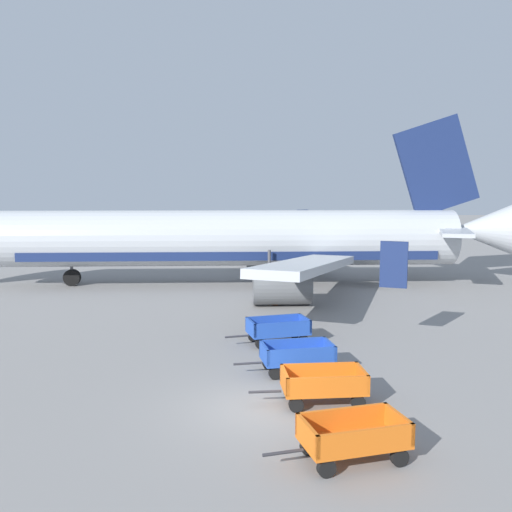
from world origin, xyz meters
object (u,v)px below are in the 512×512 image
Objects in this scene: baggage_cart_fourth_in_row at (278,330)px; baggage_cart_second_in_row at (323,385)px; airplane at (245,239)px; baggage_cart_third_in_row at (297,356)px; traffic_cone_near_plane at (275,300)px; baggage_cart_nearest at (353,437)px.

baggage_cart_second_in_row is at bearing -79.42° from baggage_cart_fourth_in_row.
baggage_cart_second_in_row is (3.07, -20.70, -2.45)m from airplane.
baggage_cart_second_in_row and baggage_cart_third_in_row have the same top height.
traffic_cone_near_plane is at bearing -73.62° from airplane.
airplane is at bearing 98.04° from baggage_cart_nearest.
baggage_cart_second_in_row is 1.00× the size of baggage_cart_fourth_in_row.
baggage_cart_nearest is 1.00× the size of baggage_cart_second_in_row.
baggage_cart_second_in_row and baggage_cart_fourth_in_row have the same top height.
baggage_cart_nearest is at bearing -81.27° from baggage_cart_third_in_row.
airplane is at bearing 98.44° from baggage_cart_second_in_row.
airplane is 10.38× the size of baggage_cart_third_in_row.
baggage_cart_fourth_in_row is (-1.22, 6.55, 0.00)m from baggage_cart_second_in_row.
baggage_cart_third_in_row is 11.48m from traffic_cone_near_plane.
baggage_cart_fourth_in_row is at bearing -82.55° from airplane.
baggage_cart_second_in_row is at bearing -81.56° from airplane.
baggage_cart_nearest is 17.95m from traffic_cone_near_plane.
baggage_cart_second_in_row is 6.47× the size of traffic_cone_near_plane.
airplane is at bearing 97.45° from baggage_cart_fourth_in_row.
airplane is at bearing 97.79° from baggage_cart_third_in_row.
airplane reaches higher than baggage_cart_third_in_row.
baggage_cart_fourth_in_row is at bearing 98.86° from baggage_cart_nearest.
traffic_cone_near_plane is at bearing 94.77° from baggage_cart_second_in_row.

